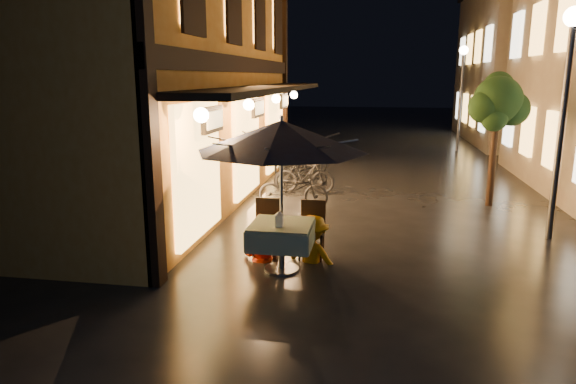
% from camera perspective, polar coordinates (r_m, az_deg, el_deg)
% --- Properties ---
extents(ground, '(90.00, 90.00, 0.00)m').
position_cam_1_polar(ground, '(8.66, 11.45, -8.03)').
color(ground, black).
rests_on(ground, ground).
extents(west_building, '(5.90, 11.40, 7.40)m').
position_cam_1_polar(west_building, '(13.27, -14.75, 15.26)').
color(west_building, orange).
rests_on(west_building, ground).
extents(east_building_far, '(7.30, 10.30, 7.30)m').
position_cam_1_polar(east_building_far, '(27.26, 27.16, 12.69)').
color(east_building_far, '#ADA18A').
rests_on(east_building_far, ground).
extents(street_tree, '(1.43, 1.20, 3.15)m').
position_cam_1_polar(street_tree, '(12.93, 22.32, 9.08)').
color(street_tree, black).
rests_on(street_tree, ground).
extents(streetlamp_near, '(0.36, 0.36, 4.23)m').
position_cam_1_polar(streetlamp_near, '(10.64, 28.55, 10.61)').
color(streetlamp_near, '#59595E').
rests_on(streetlamp_near, ground).
extents(streetlamp_far, '(0.36, 0.36, 4.23)m').
position_cam_1_polar(streetlamp_far, '(22.36, 18.75, 11.78)').
color(streetlamp_far, '#59595E').
rests_on(streetlamp_far, ground).
extents(cafe_table, '(0.99, 0.99, 0.78)m').
position_cam_1_polar(cafe_table, '(8.11, -0.72, -4.80)').
color(cafe_table, '#59595E').
rests_on(cafe_table, ground).
extents(patio_umbrella, '(2.65, 2.65, 2.46)m').
position_cam_1_polar(patio_umbrella, '(7.79, -0.75, 6.22)').
color(patio_umbrella, '#59595E').
rests_on(patio_umbrella, ground).
extents(cafe_chair_left, '(0.42, 0.42, 0.97)m').
position_cam_1_polar(cafe_chair_left, '(8.90, -2.40, -3.56)').
color(cafe_chair_left, black).
rests_on(cafe_chair_left, ground).
extents(cafe_chair_right, '(0.42, 0.42, 0.97)m').
position_cam_1_polar(cafe_chair_right, '(8.77, 2.73, -3.81)').
color(cafe_chair_right, black).
rests_on(cafe_chair_right, ground).
extents(table_lantern, '(0.16, 0.16, 0.25)m').
position_cam_1_polar(table_lantern, '(7.85, -0.97, -2.89)').
color(table_lantern, white).
rests_on(table_lantern, cafe_table).
extents(person_orange, '(0.84, 0.72, 1.51)m').
position_cam_1_polar(person_orange, '(8.63, -2.94, -2.58)').
color(person_orange, '#F22E06').
rests_on(person_orange, ground).
extents(person_yellow, '(1.10, 0.81, 1.52)m').
position_cam_1_polar(person_yellow, '(8.51, 2.81, -2.78)').
color(person_yellow, orange).
rests_on(person_yellow, ground).
extents(bicycle_0, '(1.69, 0.66, 0.88)m').
position_cam_1_polar(bicycle_0, '(12.09, 0.58, 0.34)').
color(bicycle_0, black).
rests_on(bicycle_0, ground).
extents(bicycle_1, '(1.60, 0.49, 0.96)m').
position_cam_1_polar(bicycle_1, '(13.53, 1.83, 1.84)').
color(bicycle_1, black).
rests_on(bicycle_1, ground).
extents(bicycle_2, '(1.61, 1.05, 0.80)m').
position_cam_1_polar(bicycle_2, '(14.17, 1.40, 2.02)').
color(bicycle_2, black).
rests_on(bicycle_2, ground).
extents(bicycle_3, '(1.56, 0.97, 0.91)m').
position_cam_1_polar(bicycle_3, '(15.63, 1.17, 3.24)').
color(bicycle_3, black).
rests_on(bicycle_3, ground).
extents(bicycle_4, '(1.68, 1.11, 0.84)m').
position_cam_1_polar(bicycle_4, '(16.16, 1.68, 3.41)').
color(bicycle_4, black).
rests_on(bicycle_4, ground).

